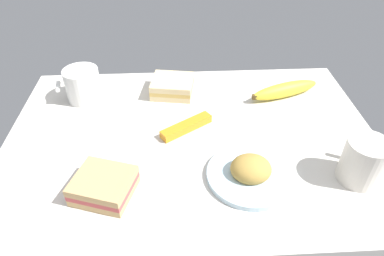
# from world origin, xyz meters

# --- Properties ---
(tabletop) EXTENTS (0.90, 0.64, 0.02)m
(tabletop) POSITION_xyz_m (0.00, 0.00, 0.01)
(tabletop) COLOR beige
(tabletop) RESTS_ON ground
(plate_of_food) EXTENTS (0.18, 0.18, 0.05)m
(plate_of_food) POSITION_xyz_m (-0.12, 0.14, 0.03)
(plate_of_food) COLOR silver
(plate_of_food) RESTS_ON tabletop
(coffee_mug_black) EXTENTS (0.12, 0.09, 0.09)m
(coffee_mug_black) POSITION_xyz_m (0.29, -0.19, 0.07)
(coffee_mug_black) COLOR white
(coffee_mug_black) RESTS_ON tabletop
(coffee_mug_milky) EXTENTS (0.09, 0.11, 0.10)m
(coffee_mug_milky) POSITION_xyz_m (-0.34, 0.15, 0.07)
(coffee_mug_milky) COLOR silver
(coffee_mug_milky) RESTS_ON tabletop
(sandwich_main) EXTENTS (0.13, 0.12, 0.04)m
(sandwich_main) POSITION_xyz_m (0.04, -0.20, 0.04)
(sandwich_main) COLOR beige
(sandwich_main) RESTS_ON tabletop
(sandwich_side) EXTENTS (0.14, 0.13, 0.04)m
(sandwich_side) POSITION_xyz_m (0.19, 0.16, 0.04)
(sandwich_side) COLOR tan
(sandwich_side) RESTS_ON tabletop
(banana) EXTENTS (0.21, 0.10, 0.04)m
(banana) POSITION_xyz_m (-0.27, -0.17, 0.04)
(banana) COLOR yellow
(banana) RESTS_ON tabletop
(snack_bar) EXTENTS (0.13, 0.10, 0.02)m
(snack_bar) POSITION_xyz_m (0.01, -0.03, 0.03)
(snack_bar) COLOR orange
(snack_bar) RESTS_ON tabletop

